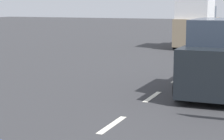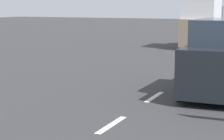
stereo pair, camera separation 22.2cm
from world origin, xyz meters
name	(u,v)px [view 1 (the left image)]	position (x,y,z in m)	size (l,w,h in m)	color
ground_plane	(218,51)	(0.00, 21.00, 0.00)	(96.00, 96.00, 0.00)	#333335
delivery_truck	(197,20)	(-1.49, 22.56, 1.61)	(2.16, 4.60, 3.54)	gray
car_outgoing_ahead	(222,59)	(1.72, 9.84, 1.00)	(2.07, 4.20, 2.16)	black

